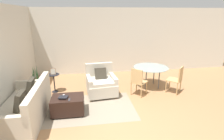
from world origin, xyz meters
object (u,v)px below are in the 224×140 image
at_px(couch, 26,108).
at_px(dining_table, 151,69).
at_px(potted_plant, 37,87).
at_px(ottoman, 68,104).
at_px(tv_remote_secondary, 63,95).
at_px(armchair, 101,84).
at_px(book_stack, 63,97).
at_px(dining_chair_near_right, 177,78).
at_px(dining_chair_near_left, 138,80).
at_px(picture_frame, 53,72).
at_px(side_table, 54,80).
at_px(tv_remote_primary, 69,100).

relative_size(couch, dining_table, 1.69).
bearing_deg(potted_plant, ottoman, -51.12).
bearing_deg(tv_remote_secondary, couch, -164.68).
bearing_deg(dining_table, armchair, -167.95).
bearing_deg(book_stack, dining_chair_near_right, 12.78).
relative_size(couch, ottoman, 2.48).
height_order(tv_remote_secondary, dining_chair_near_left, dining_chair_near_left).
xyz_separation_m(ottoman, tv_remote_secondary, (-0.11, 0.11, 0.22)).
distance_m(armchair, book_stack, 1.50).
xyz_separation_m(potted_plant, picture_frame, (0.55, 0.04, 0.49)).
relative_size(book_stack, potted_plant, 0.24).
bearing_deg(dining_chair_near_left, side_table, 165.81).
distance_m(tv_remote_primary, side_table, 1.69).
distance_m(couch, side_table, 1.61).
height_order(couch, tv_remote_primary, couch).
xyz_separation_m(ottoman, picture_frame, (-0.56, 1.42, 0.47)).
bearing_deg(dining_chair_near_right, tv_remote_primary, -164.78).
bearing_deg(dining_table, picture_frame, 179.72).
xyz_separation_m(tv_remote_primary, picture_frame, (-0.62, 1.57, 0.25)).
height_order(tv_remote_primary, dining_table, dining_table).
bearing_deg(side_table, dining_chair_near_left, -14.19).
bearing_deg(book_stack, tv_remote_secondary, 97.50).
bearing_deg(ottoman, side_table, 111.50).
height_order(couch, dining_table, couch).
height_order(couch, book_stack, couch).
distance_m(armchair, tv_remote_secondary, 1.41).
bearing_deg(couch, tv_remote_secondary, 15.32).
height_order(ottoman, dining_table, dining_table).
bearing_deg(dining_chair_near_left, potted_plant, 168.86).
xyz_separation_m(couch, book_stack, (0.90, 0.09, 0.18)).
bearing_deg(armchair, side_table, 165.34).
bearing_deg(tv_remote_secondary, dining_chair_near_right, 10.38).
relative_size(armchair, picture_frame, 4.94).
bearing_deg(potted_plant, book_stack, -54.43).
bearing_deg(couch, ottoman, 7.70).
bearing_deg(armchair, couch, -149.37).
bearing_deg(armchair, dining_table, 12.05).
height_order(dining_chair_near_left, dining_chair_near_right, same).
distance_m(book_stack, tv_remote_secondary, 0.15).
bearing_deg(couch, dining_table, 22.36).
xyz_separation_m(tv_remote_secondary, side_table, (-0.44, 1.31, -0.04)).
xyz_separation_m(couch, dining_chair_near_left, (3.08, 0.88, 0.22)).
bearing_deg(side_table, book_stack, -72.40).
height_order(picture_frame, dining_table, picture_frame).
bearing_deg(side_table, dining_table, -0.29).
relative_size(tv_remote_primary, potted_plant, 0.15).
bearing_deg(dining_chair_near_right, potted_plant, 172.04).
height_order(book_stack, potted_plant, potted_plant).
height_order(tv_remote_primary, dining_chair_near_left, dining_chair_near_left).
bearing_deg(book_stack, potted_plant, 125.57).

